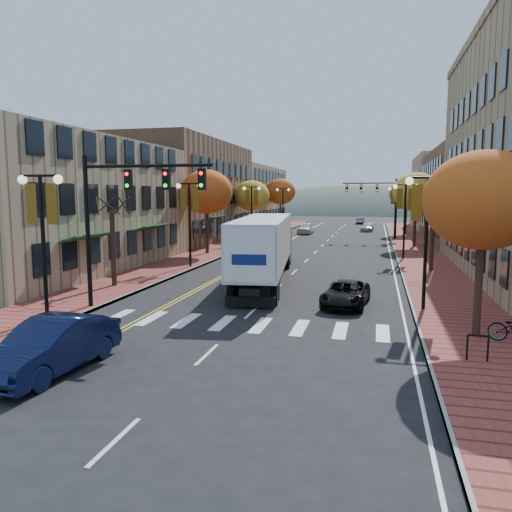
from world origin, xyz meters
The scene contains 31 objects.
ground centered at (0.00, 0.00, 0.00)m, with size 200.00×200.00×0.00m, color black.
sidewalk_left centered at (-9.00, 32.50, 0.07)m, with size 4.00×85.00×0.15m, color brown.
sidewalk_right centered at (9.00, 32.50, 0.07)m, with size 4.00×85.00×0.15m, color brown.
building_left_near centered at (-17.00, 13.00, 4.50)m, with size 12.00×22.00×9.00m, color #9E8966.
building_left_mid centered at (-17.00, 36.00, 5.50)m, with size 12.00×24.00×11.00m, color brown.
building_left_far centered at (-17.00, 61.00, 4.75)m, with size 12.00×26.00×9.50m, color #9E8966.
building_right_mid centered at (18.50, 42.00, 5.00)m, with size 15.00×24.00×10.00m, color brown.
building_right_far centered at (18.50, 64.00, 5.50)m, with size 15.00×20.00×11.00m, color #9E8966.
tree_left_a centered at (-9.00, 8.00, 2.25)m, with size 0.28×0.28×4.20m.
tree_left_b centered at (-9.00, 24.00, 5.45)m, with size 4.48×4.48×7.21m.
tree_left_c centered at (-9.00, 40.00, 5.05)m, with size 4.16×4.16×6.69m.
tree_left_d centered at (-9.00, 58.00, 5.60)m, with size 4.61×4.61×7.42m.
tree_right_a centered at (9.00, 2.00, 5.05)m, with size 4.16×4.16×6.69m.
tree_right_b centered at (9.00, 18.00, 2.25)m, with size 0.28×0.28×4.20m.
tree_right_c centered at (9.00, 34.00, 5.45)m, with size 4.48×4.48×7.21m.
tree_right_d centered at (9.00, 50.00, 5.29)m, with size 4.35×4.35×7.00m.
lamp_left_a centered at (-7.50, 0.00, 4.29)m, with size 1.96×0.36×6.05m.
lamp_left_b centered at (-7.50, 16.00, 4.29)m, with size 1.96×0.36×6.05m.
lamp_left_c centered at (-7.50, 34.00, 4.29)m, with size 1.96×0.36×6.05m.
lamp_left_d centered at (-7.50, 52.00, 4.29)m, with size 1.96×0.36×6.05m.
lamp_right_a centered at (7.50, 6.00, 4.29)m, with size 1.96×0.36×6.05m.
lamp_right_b centered at (7.50, 24.00, 4.29)m, with size 1.96×0.36×6.05m.
lamp_right_c centered at (7.50, 42.00, 4.29)m, with size 1.96×0.36×6.05m.
traffic_mast_near centered at (-5.48, 3.00, 4.92)m, with size 6.10×0.35×7.00m.
traffic_mast_far centered at (5.48, 42.00, 4.92)m, with size 6.10×0.34×7.00m.
semi_truck centered at (-1.12, 11.95, 2.30)m, with size 4.41×15.90×3.93m.
navy_sedan centered at (-3.95, -4.62, 0.80)m, with size 1.70×4.88×1.61m, color #0D1437.
black_suv centered at (4.02, 6.42, 0.59)m, with size 1.95×4.24×1.18m, color black.
car_far_white centered at (-3.77, 48.37, 0.77)m, with size 1.81×4.50×1.53m, color silver.
car_far_silver centered at (4.06, 55.08, 0.59)m, with size 1.65×4.06×1.18m, color #B8B9C1.
car_far_oncoming centered at (2.61, 73.00, 0.68)m, with size 1.43×4.10×1.35m, color #9D9EA5.
Camera 1 is at (5.34, -17.16, 5.30)m, focal length 35.00 mm.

